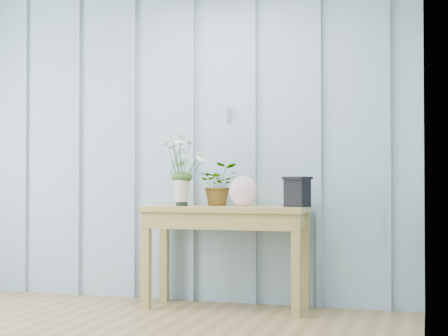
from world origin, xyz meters
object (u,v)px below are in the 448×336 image
(felt_disc_vessel, at_px, (243,191))
(carved_box, at_px, (297,191))
(daisy_vase, at_px, (182,159))
(sideboard, at_px, (226,222))

(felt_disc_vessel, xyz_separation_m, carved_box, (0.39, 0.04, 0.00))
(daisy_vase, bearing_deg, carved_box, 3.35)
(felt_disc_vessel, distance_m, carved_box, 0.39)
(felt_disc_vessel, bearing_deg, daisy_vase, -170.78)
(sideboard, distance_m, felt_disc_vessel, 0.27)
(daisy_vase, xyz_separation_m, carved_box, (0.86, 0.05, -0.23))
(daisy_vase, distance_m, felt_disc_vessel, 0.52)
(sideboard, relative_size, felt_disc_vessel, 5.47)
(carved_box, bearing_deg, sideboard, -179.74)
(sideboard, bearing_deg, carved_box, 0.26)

